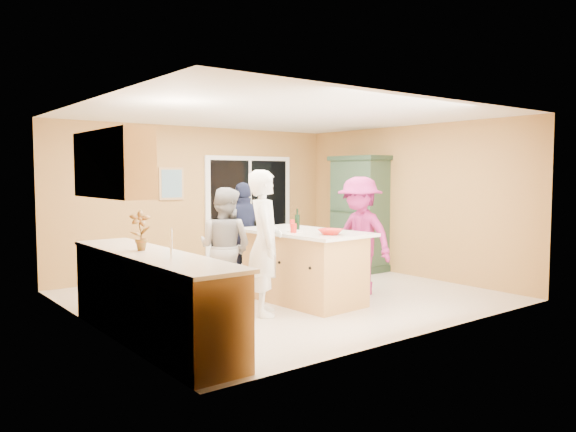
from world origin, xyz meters
TOP-DOWN VIEW (x-y plane):
  - floor at (0.00, 0.00)m, footprint 5.50×5.50m
  - ceiling at (0.00, 0.00)m, footprint 5.50×5.00m
  - wall_back at (0.00, 2.50)m, footprint 5.50×0.10m
  - wall_front at (0.00, -2.50)m, footprint 5.50×0.10m
  - wall_left at (-2.75, 0.00)m, footprint 0.10×5.00m
  - wall_right at (2.75, 0.00)m, footprint 0.10×5.00m
  - left_cabinet_run at (-2.45, -1.05)m, footprint 0.65×3.05m
  - upper_cabinets at (-2.58, -0.20)m, footprint 0.35×1.60m
  - sliding_door at (1.05, 2.46)m, footprint 1.90×0.07m
  - framed_picture at (-0.55, 2.48)m, footprint 0.46×0.04m
  - kitchen_island at (-0.01, -0.45)m, footprint 1.14×1.94m
  - green_hutch at (2.49, 0.97)m, footprint 0.60×1.14m
  - woman_white at (-0.84, -0.71)m, footprint 0.72×0.79m
  - woman_grey at (-1.02, -0.05)m, footprint 0.89×0.96m
  - woman_navy at (-0.24, 0.67)m, footprint 1.03×0.62m
  - woman_magenta at (0.92, -0.61)m, footprint 0.74×1.17m
  - serving_bowl at (-0.06, -1.07)m, footprint 0.38×0.38m
  - tulip_vase at (-2.45, -0.65)m, footprint 0.27×0.24m
  - tumbler_near at (0.19, 0.05)m, footprint 0.10×0.10m
  - tumbler_far at (-0.29, -0.59)m, footprint 0.10×0.10m
  - wine_bottle at (-0.03, -0.34)m, footprint 0.07×0.07m
  - white_plate at (-0.19, -0.48)m, footprint 0.29×0.29m

SIDE VIEW (x-z plane):
  - floor at x=0.00m, z-range 0.00..0.00m
  - left_cabinet_run at x=-2.45m, z-range -0.16..1.08m
  - kitchen_island at x=-0.01m, z-range -0.03..0.96m
  - woman_grey at x=-1.02m, z-range 0.00..1.59m
  - woman_navy at x=-0.24m, z-range 0.00..1.64m
  - woman_magenta at x=0.92m, z-range 0.00..1.73m
  - woman_white at x=-0.84m, z-range 0.00..1.82m
  - white_plate at x=-0.19m, z-range 0.99..1.00m
  - green_hutch at x=2.49m, z-range -0.03..2.07m
  - serving_bowl at x=-0.06m, z-range 0.99..1.06m
  - tumbler_near at x=0.19m, z-range 0.99..1.10m
  - sliding_door at x=1.05m, z-range 0.00..2.10m
  - tumbler_far at x=-0.29m, z-range 0.99..1.11m
  - wine_bottle at x=-0.03m, z-range 0.96..1.25m
  - tulip_vase at x=-2.45m, z-range 0.94..1.38m
  - wall_back at x=0.00m, z-range 0.00..2.60m
  - wall_front at x=0.00m, z-range 0.00..2.60m
  - wall_left at x=-2.75m, z-range 0.00..2.60m
  - wall_right at x=2.75m, z-range 0.00..2.60m
  - framed_picture at x=-0.55m, z-range 1.32..1.88m
  - upper_cabinets at x=-2.58m, z-range 1.50..2.25m
  - ceiling at x=0.00m, z-range 2.55..2.65m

